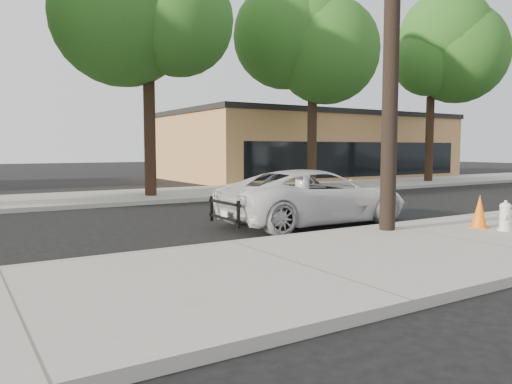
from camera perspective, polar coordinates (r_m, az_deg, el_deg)
ground at (r=11.53m, az=-7.97°, el=-4.69°), size 120.00×120.00×0.00m
near_sidewalk at (r=7.86m, az=5.02°, el=-8.69°), size 90.00×4.40×0.15m
far_sidewalk at (r=19.54m, az=-18.14°, el=-0.70°), size 90.00×5.00×0.15m
curb_near at (r=9.66m, az=-2.88°, el=-6.08°), size 90.00×0.12×0.16m
building_main at (r=33.48m, az=6.09°, el=5.09°), size 18.00×10.00×4.00m
utility_pole at (r=11.58m, az=15.28°, el=18.65°), size 1.40×0.34×9.00m
tree_c at (r=19.91m, az=-11.51°, el=19.38°), size 4.96×4.80×9.55m
tree_d at (r=23.98m, az=7.12°, el=15.62°), size 4.50×4.35×8.75m
tree_e at (r=29.53m, az=19.95°, el=13.99°), size 4.80×4.65×9.25m
police_cruiser at (r=12.82m, az=6.73°, el=-0.55°), size 5.06×2.37×1.40m
fire_hydrant at (r=12.09m, az=26.58°, el=-2.57°), size 0.33×0.30×0.62m
traffic_cone at (r=12.31m, az=24.18°, el=-2.07°), size 0.48×0.48×0.75m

